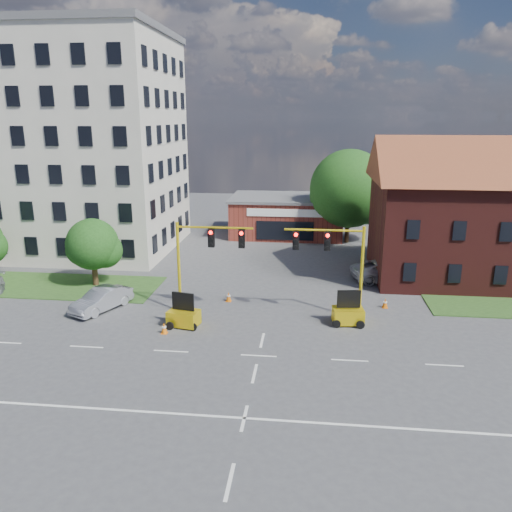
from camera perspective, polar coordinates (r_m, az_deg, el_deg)
name	(u,v)px	position (r m, az deg, el deg)	size (l,w,h in m)	color
ground	(259,356)	(28.25, 0.30, -11.33)	(120.00, 120.00, 0.00)	#464649
grass_verge_nw	(21,284)	(43.63, -25.30, -2.94)	(22.00, 6.00, 0.08)	#284A1B
lane_markings	(252,383)	(25.63, -0.43, -14.34)	(60.00, 36.00, 0.01)	white
office_block	(77,144)	(52.19, -19.81, 11.98)	(18.40, 15.40, 20.60)	silver
brick_shop	(287,215)	(56.11, 3.56, 4.65)	(12.40, 8.40, 4.30)	maroon
townhouse_row	(506,207)	(44.36, 26.63, 5.05)	(21.00, 11.00, 11.50)	#501B18
tree_large	(353,191)	(52.82, 11.02, 7.30)	(8.47, 8.07, 9.70)	#3A2615
tree_nw_front	(95,246)	(40.39, -17.87, 1.11)	(4.19, 3.99, 5.35)	#3A2615
signal_mast_west	(203,257)	(33.04, -6.11, -0.07)	(5.30, 0.60, 6.20)	gray
signal_mast_east	(336,261)	(32.33, 9.15, -0.53)	(5.30, 0.60, 6.20)	gray
trailer_west	(184,316)	(32.01, -8.27, -6.82)	(2.10, 1.62, 2.14)	yellow
trailer_east	(348,314)	(32.53, 10.47, -6.53)	(2.05, 1.49, 2.18)	yellow
cone_a	(164,328)	(31.31, -10.45, -8.12)	(0.40, 0.40, 0.70)	orange
cone_b	(229,297)	(35.97, -3.16, -4.68)	(0.40, 0.40, 0.70)	orange
cone_c	(343,313)	(33.57, 9.91, -6.42)	(0.40, 0.40, 0.70)	orange
cone_d	(385,303)	(35.87, 14.54, -5.24)	(0.40, 0.40, 0.70)	orange
pickup_white	(388,270)	(41.75, 14.86, -1.60)	(2.73, 5.92, 1.64)	silver
sedan_silver_front	(102,300)	(35.81, -17.23, -4.77)	(1.60, 4.58, 1.51)	#B0B2B8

